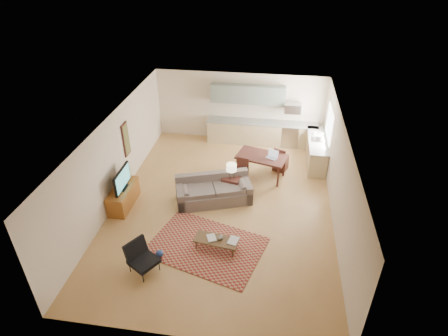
% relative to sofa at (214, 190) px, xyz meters
% --- Properties ---
extents(room, '(9.00, 9.00, 9.00)m').
position_rel_sofa_xyz_m(room, '(0.30, -0.17, 0.94)').
color(room, '#B07F46').
rests_on(room, ground).
extents(kitchen_counter_back, '(4.26, 0.64, 0.92)m').
position_rel_sofa_xyz_m(kitchen_counter_back, '(1.20, 4.01, 0.05)').
color(kitchen_counter_back, tan).
rests_on(kitchen_counter_back, ground).
extents(kitchen_counter_right, '(0.64, 2.26, 0.92)m').
position_rel_sofa_xyz_m(kitchen_counter_right, '(3.23, 2.83, 0.05)').
color(kitchen_counter_right, tan).
rests_on(kitchen_counter_right, ground).
extents(kitchen_range, '(0.62, 0.62, 0.90)m').
position_rel_sofa_xyz_m(kitchen_range, '(2.30, 4.01, 0.04)').
color(kitchen_range, '#A5A8AD').
rests_on(kitchen_range, ground).
extents(kitchen_microwave, '(0.62, 0.40, 0.35)m').
position_rel_sofa_xyz_m(kitchen_microwave, '(2.30, 4.03, 1.14)').
color(kitchen_microwave, '#A5A8AD').
rests_on(kitchen_microwave, room).
extents(upper_cabinets, '(2.80, 0.34, 0.70)m').
position_rel_sofa_xyz_m(upper_cabinets, '(0.60, 4.16, 1.54)').
color(upper_cabinets, gray).
rests_on(upper_cabinets, room).
extents(window_right, '(0.02, 1.40, 1.05)m').
position_rel_sofa_xyz_m(window_right, '(3.53, 2.83, 1.14)').
color(window_right, white).
rests_on(window_right, room).
extents(wall_art_left, '(0.06, 0.42, 1.10)m').
position_rel_sofa_xyz_m(wall_art_left, '(-2.91, 0.73, 1.14)').
color(wall_art_left, olive).
rests_on(wall_art_left, room).
extents(triptych, '(1.70, 0.04, 0.50)m').
position_rel_sofa_xyz_m(triptych, '(0.20, 4.30, 1.34)').
color(triptych, '#F0E4BD').
rests_on(triptych, room).
extents(rug, '(3.34, 2.74, 0.02)m').
position_rel_sofa_xyz_m(rug, '(0.14, -2.01, -0.40)').
color(rug, maroon).
rests_on(rug, floor).
extents(sofa, '(2.57, 1.75, 0.82)m').
position_rel_sofa_xyz_m(sofa, '(0.00, 0.00, 0.00)').
color(sofa, '#655751').
rests_on(sofa, floor).
extents(coffee_table, '(1.19, 0.61, 0.34)m').
position_rel_sofa_xyz_m(coffee_table, '(0.42, -2.07, -0.24)').
color(coffee_table, '#46311A').
rests_on(coffee_table, floor).
extents(book_a, '(0.43, 0.45, 0.03)m').
position_rel_sofa_xyz_m(book_a, '(0.19, -2.08, -0.06)').
color(book_a, maroon).
rests_on(book_a, coffee_table).
extents(book_b, '(0.40, 0.45, 0.03)m').
position_rel_sofa_xyz_m(book_b, '(0.75, -2.02, -0.06)').
color(book_b, navy).
rests_on(book_b, coffee_table).
extents(vase, '(0.17, 0.17, 0.17)m').
position_rel_sofa_xyz_m(vase, '(0.52, -2.04, 0.01)').
color(vase, black).
rests_on(vase, coffee_table).
extents(armchair, '(0.97, 0.97, 0.81)m').
position_rel_sofa_xyz_m(armchair, '(-1.19, -3.06, -0.01)').
color(armchair, black).
rests_on(armchair, floor).
extents(tv_credenza, '(0.53, 1.38, 0.64)m').
position_rel_sofa_xyz_m(tv_credenza, '(-2.67, -0.60, -0.09)').
color(tv_credenza, brown).
rests_on(tv_credenza, floor).
extents(tv, '(0.11, 1.06, 0.64)m').
position_rel_sofa_xyz_m(tv, '(-2.61, -0.60, 0.54)').
color(tv, black).
rests_on(tv, tv_credenza).
extents(console_table, '(0.62, 0.48, 0.64)m').
position_rel_sofa_xyz_m(console_table, '(0.49, 0.39, -0.09)').
color(console_table, '#3A1A15').
rests_on(console_table, floor).
extents(table_lamp, '(0.39, 0.39, 0.52)m').
position_rel_sofa_xyz_m(table_lamp, '(0.49, 0.39, 0.49)').
color(table_lamp, beige).
rests_on(table_lamp, console_table).
extents(dining_table, '(1.80, 1.32, 0.82)m').
position_rel_sofa_xyz_m(dining_table, '(1.34, 1.60, -0.00)').
color(dining_table, '#3A1A15').
rests_on(dining_table, floor).
extents(dining_chair_near, '(0.54, 0.55, 0.90)m').
position_rel_sofa_xyz_m(dining_chair_near, '(0.69, 1.06, 0.04)').
color(dining_chair_near, '#3A1A15').
rests_on(dining_chair_near, floor).
extents(dining_chair_far, '(0.57, 0.58, 0.90)m').
position_rel_sofa_xyz_m(dining_chair_far, '(2.00, 2.15, 0.04)').
color(dining_chair_far, '#3A1A15').
rests_on(dining_chair_far, floor).
extents(laptop, '(0.42, 0.38, 0.26)m').
position_rel_sofa_xyz_m(laptop, '(1.67, 1.50, 0.53)').
color(laptop, '#A5A8AD').
rests_on(laptop, dining_table).
extents(soap_bottle, '(0.10, 0.11, 0.19)m').
position_rel_sofa_xyz_m(soap_bottle, '(3.13, 3.19, 0.60)').
color(soap_bottle, '#F0E4BD').
rests_on(soap_bottle, kitchen_counter_right).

